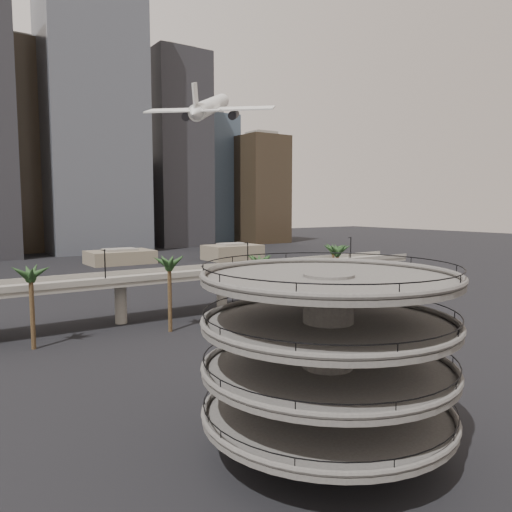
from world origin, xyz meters
TOP-DOWN VIEW (x-y plane):
  - ground at (0.00, 0.00)m, footprint 700.00×700.00m
  - parking_ramp at (-13.00, -4.00)m, footprint 22.20×22.20m
  - overpass at (0.00, 55.00)m, footprint 130.00×9.30m
  - palm_trees at (11.58, 47.18)m, footprint 76.40×18.40m
  - low_buildings at (6.89, 142.30)m, footprint 135.00×27.50m
  - skyline at (15.12, 217.08)m, footprint 269.00×86.00m
  - airborne_jet at (16.62, 69.22)m, footprint 26.63×27.80m
  - car_a at (-1.11, 15.62)m, footprint 5.26×3.43m
  - car_b at (7.85, 16.82)m, footprint 4.94×2.22m
  - car_c at (31.86, 19.70)m, footprint 5.31×3.70m

SIDE VIEW (x-z plane):
  - ground at x=0.00m, z-range 0.00..0.00m
  - car_c at x=31.86m, z-range 0.00..1.43m
  - car_b at x=7.85m, z-range 0.00..1.57m
  - car_a at x=-1.11m, z-range 0.00..1.66m
  - low_buildings at x=6.89m, z-range -0.54..6.26m
  - overpass at x=0.00m, z-range -0.01..14.69m
  - parking_ramp at x=-13.00m, z-range 1.16..18.51m
  - palm_trees at x=11.58m, z-range 4.30..18.30m
  - airborne_jet at x=16.62m, z-range 38.59..51.59m
  - skyline at x=15.12m, z-range -17.78..114.94m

